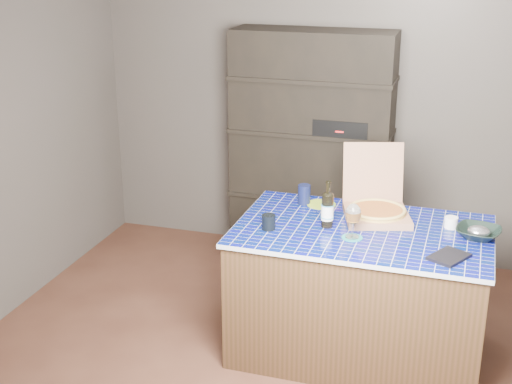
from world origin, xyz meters
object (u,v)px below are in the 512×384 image
(dvd_case, at_px, (449,257))
(bowl, at_px, (478,233))
(mead_bottle, at_px, (327,209))
(kitchen_island, at_px, (359,291))
(wine_glass, at_px, (353,215))
(pizza_box, at_px, (376,209))

(dvd_case, xyz_separation_m, bowl, (0.14, 0.33, 0.02))
(mead_bottle, relative_size, bowl, 1.14)
(mead_bottle, height_order, dvd_case, mead_bottle)
(kitchen_island, bearing_deg, bowl, 6.17)
(bowl, bearing_deg, mead_bottle, -174.10)
(kitchen_island, bearing_deg, dvd_case, -27.46)
(bowl, bearing_deg, wine_glass, -162.55)
(mead_bottle, relative_size, wine_glass, 1.40)
(dvd_case, bearing_deg, mead_bottle, -170.02)
(pizza_box, height_order, bowl, pizza_box)
(kitchen_island, relative_size, bowl, 6.02)
(wine_glass, bearing_deg, mead_bottle, 143.79)
(wine_glass, distance_m, dvd_case, 0.57)
(mead_bottle, height_order, wine_glass, mead_bottle)
(kitchen_island, xyz_separation_m, dvd_case, (0.50, -0.27, 0.41))
(pizza_box, height_order, dvd_case, pizza_box)
(mead_bottle, relative_size, dvd_case, 1.31)
(dvd_case, distance_m, bowl, 0.36)
(mead_bottle, distance_m, dvd_case, 0.76)
(kitchen_island, relative_size, dvd_case, 6.91)
(kitchen_island, bearing_deg, mead_bottle, -172.48)
(wine_glass, bearing_deg, kitchen_island, 76.17)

